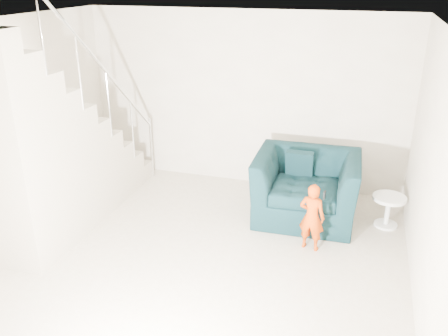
{
  "coord_description": "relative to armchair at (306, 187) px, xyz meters",
  "views": [
    {
      "loc": [
        1.78,
        -4.19,
        3.2
      ],
      "look_at": [
        0.15,
        1.2,
        0.85
      ],
      "focal_mm": 38.0,
      "sensor_mm": 36.0,
      "label": 1
    }
  ],
  "objects": [
    {
      "name": "throw",
      "position": [
        -0.62,
        0.03,
        0.12
      ],
      "size": [
        0.05,
        0.55,
        0.61
      ],
      "primitive_type": "cube",
      "color": "black",
      "rests_on": "armchair"
    },
    {
      "name": "back_wall",
      "position": [
        -1.15,
        0.95,
        0.9
      ],
      "size": [
        5.0,
        0.0,
        5.0
      ],
      "primitive_type": "plane",
      "rotation": [
        1.57,
        0.0,
        0.0
      ],
      "color": "#B3A492",
      "rests_on": "floor"
    },
    {
      "name": "toddler",
      "position": [
        0.18,
        -0.82,
        -0.02
      ],
      "size": [
        0.35,
        0.26,
        0.87
      ],
      "primitive_type": "imported",
      "rotation": [
        0.0,
        0.0,
        2.95
      ],
      "color": "#A32905",
      "rests_on": "floor"
    },
    {
      "name": "side_table",
      "position": [
        1.1,
        0.05,
        -0.16
      ],
      "size": [
        0.44,
        0.44,
        0.44
      ],
      "color": "silver",
      "rests_on": "floor"
    },
    {
      "name": "ceiling",
      "position": [
        -1.15,
        -1.8,
        2.25
      ],
      "size": [
        5.5,
        5.5,
        0.0
      ],
      "primitive_type": "plane",
      "rotation": [
        3.14,
        0.0,
        0.0
      ],
      "color": "silver",
      "rests_on": "back_wall"
    },
    {
      "name": "armchair",
      "position": [
        0.0,
        0.0,
        0.0
      ],
      "size": [
        1.43,
        1.26,
        0.9
      ],
      "primitive_type": "imported",
      "rotation": [
        0.0,
        0.0,
        0.03
      ],
      "color": "black",
      "rests_on": "floor"
    },
    {
      "name": "right_wall",
      "position": [
        1.35,
        -1.8,
        0.9
      ],
      "size": [
        0.0,
        5.5,
        5.5
      ],
      "primitive_type": "plane",
      "rotation": [
        1.57,
        0.0,
        -1.57
      ],
      "color": "#B3A492",
      "rests_on": "floor"
    },
    {
      "name": "floor",
      "position": [
        -1.15,
        -1.8,
        -0.45
      ],
      "size": [
        5.5,
        5.5,
        0.0
      ],
      "primitive_type": "plane",
      "color": "tan",
      "rests_on": "ground"
    },
    {
      "name": "cushion",
      "position": [
        -0.14,
        0.23,
        0.24
      ],
      "size": [
        0.38,
        0.18,
        0.38
      ],
      "primitive_type": "cube",
      "rotation": [
        0.21,
        0.0,
        0.0
      ],
      "color": "black",
      "rests_on": "armchair"
    },
    {
      "name": "phone",
      "position": [
        0.31,
        -0.83,
        0.31
      ],
      "size": [
        0.03,
        0.05,
        0.1
      ],
      "primitive_type": "cube",
      "rotation": [
        0.0,
        0.0,
        -0.23
      ],
      "color": "black",
      "rests_on": "toddler"
    },
    {
      "name": "staircase",
      "position": [
        -3.15,
        -1.24,
        0.5
      ],
      "size": [
        1.02,
        3.03,
        3.62
      ],
      "color": "#ADA089",
      "rests_on": "floor"
    }
  ]
}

